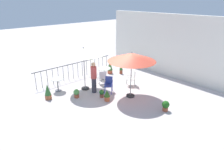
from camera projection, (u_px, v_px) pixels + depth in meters
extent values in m
plane|color=beige|center=(110.00, 95.00, 11.04)|extent=(60.00, 60.00, 0.00)
cube|color=white|center=(166.00, 45.00, 13.44)|extent=(9.15, 0.30, 3.99)
cube|color=black|center=(75.00, 63.00, 12.99)|extent=(0.03, 5.63, 0.03)
cylinder|color=black|center=(36.00, 81.00, 11.50)|extent=(0.02, 0.02, 1.00)
cylinder|color=black|center=(42.00, 80.00, 11.72)|extent=(0.02, 0.02, 1.00)
cylinder|color=black|center=(47.00, 78.00, 11.95)|extent=(0.02, 0.02, 1.00)
cylinder|color=black|center=(53.00, 77.00, 12.17)|extent=(0.02, 0.02, 1.00)
cylinder|color=black|center=(58.00, 75.00, 12.39)|extent=(0.02, 0.02, 1.00)
cylinder|color=black|center=(63.00, 74.00, 12.61)|extent=(0.02, 0.02, 1.00)
cylinder|color=black|center=(68.00, 73.00, 12.83)|extent=(0.02, 0.02, 1.00)
cylinder|color=black|center=(73.00, 71.00, 13.06)|extent=(0.02, 0.02, 1.00)
cylinder|color=black|center=(78.00, 70.00, 13.28)|extent=(0.02, 0.02, 1.00)
cylinder|color=black|center=(82.00, 69.00, 13.50)|extent=(0.02, 0.02, 1.00)
cylinder|color=black|center=(87.00, 68.00, 13.72)|extent=(0.02, 0.02, 1.00)
cylinder|color=black|center=(91.00, 67.00, 13.95)|extent=(0.02, 0.02, 1.00)
cylinder|color=black|center=(95.00, 66.00, 14.17)|extent=(0.02, 0.02, 1.00)
cylinder|color=black|center=(99.00, 65.00, 14.39)|extent=(0.02, 0.02, 1.00)
cylinder|color=black|center=(103.00, 63.00, 14.61)|extent=(0.02, 0.02, 1.00)
cylinder|color=black|center=(106.00, 63.00, 14.84)|extent=(0.02, 0.02, 1.00)
cylinder|color=#2D2D2D|center=(130.00, 96.00, 10.84)|extent=(0.44, 0.44, 0.08)
cylinder|color=slate|center=(131.00, 75.00, 10.43)|extent=(0.04, 0.04, 2.37)
cone|color=#DE4C35|center=(132.00, 57.00, 10.09)|extent=(2.43, 2.43, 0.41)
sphere|color=slate|center=(132.00, 52.00, 10.00)|extent=(0.06, 0.06, 0.06)
cylinder|color=#2D2D2D|center=(85.00, 88.00, 11.72)|extent=(0.44, 0.44, 0.08)
cylinder|color=slate|center=(84.00, 69.00, 11.31)|extent=(0.04, 0.04, 2.39)
cone|color=beige|center=(83.00, 51.00, 10.94)|extent=(2.32, 2.32, 0.32)
sphere|color=slate|center=(83.00, 48.00, 10.88)|extent=(0.06, 0.06, 0.06)
cylinder|color=silver|center=(57.00, 79.00, 11.25)|extent=(0.69, 0.69, 0.02)
cylinder|color=slate|center=(58.00, 85.00, 11.38)|extent=(0.06, 0.06, 0.70)
cylinder|color=slate|center=(58.00, 90.00, 11.50)|extent=(0.38, 0.38, 0.03)
cylinder|color=silver|center=(104.00, 68.00, 13.00)|extent=(0.83, 0.83, 0.02)
cylinder|color=slate|center=(104.00, 74.00, 13.12)|extent=(0.06, 0.06, 0.69)
cylinder|color=slate|center=(104.00, 78.00, 13.24)|extent=(0.46, 0.46, 0.03)
cube|color=#34489F|center=(108.00, 85.00, 11.15)|extent=(0.62, 0.63, 0.04)
cube|color=#34489F|center=(109.00, 80.00, 11.26)|extent=(0.33, 0.29, 0.43)
cube|color=#34489F|center=(105.00, 83.00, 11.13)|extent=(0.30, 0.35, 0.03)
cube|color=#34489F|center=(112.00, 83.00, 11.08)|extent=(0.30, 0.35, 0.03)
cylinder|color=#34489F|center=(104.00, 90.00, 11.05)|extent=(0.04, 0.04, 0.41)
cylinder|color=#34489F|center=(111.00, 91.00, 11.00)|extent=(0.04, 0.04, 0.41)
cylinder|color=#34489F|center=(106.00, 87.00, 11.45)|extent=(0.04, 0.04, 0.41)
cylinder|color=#34489F|center=(112.00, 88.00, 11.40)|extent=(0.04, 0.04, 0.41)
cube|color=white|center=(131.00, 78.00, 12.09)|extent=(0.66, 0.66, 0.04)
cube|color=white|center=(135.00, 74.00, 12.00)|extent=(0.33, 0.32, 0.48)
cube|color=white|center=(130.00, 75.00, 12.24)|extent=(0.33, 0.35, 0.03)
cube|color=white|center=(131.00, 78.00, 11.86)|extent=(0.33, 0.35, 0.03)
cylinder|color=white|center=(127.00, 81.00, 12.36)|extent=(0.04, 0.04, 0.41)
cylinder|color=white|center=(127.00, 83.00, 11.98)|extent=(0.04, 0.04, 0.41)
cylinder|color=white|center=(134.00, 81.00, 12.36)|extent=(0.04, 0.04, 0.41)
cylinder|color=white|center=(135.00, 83.00, 11.98)|extent=(0.04, 0.04, 0.41)
cube|color=silver|center=(102.00, 77.00, 12.29)|extent=(0.57, 0.58, 0.04)
cube|color=silver|center=(103.00, 75.00, 12.04)|extent=(0.21, 0.41, 0.42)
cube|color=silver|center=(105.00, 75.00, 12.31)|extent=(0.37, 0.19, 0.03)
cube|color=silver|center=(99.00, 76.00, 12.18)|extent=(0.37, 0.19, 0.03)
cylinder|color=silver|center=(104.00, 79.00, 12.60)|extent=(0.04, 0.04, 0.40)
cylinder|color=silver|center=(98.00, 80.00, 12.47)|extent=(0.04, 0.04, 0.40)
cylinder|color=silver|center=(106.00, 81.00, 12.26)|extent=(0.04, 0.04, 0.40)
cylinder|color=silver|center=(100.00, 82.00, 12.13)|extent=(0.04, 0.04, 0.40)
cylinder|color=brown|center=(121.00, 72.00, 14.06)|extent=(0.21, 0.21, 0.27)
cylinder|color=#382819|center=(121.00, 70.00, 14.01)|extent=(0.18, 0.18, 0.02)
cone|color=#377131|center=(121.00, 66.00, 13.92)|extent=(0.23, 0.23, 0.50)
cylinder|color=#BF5834|center=(107.00, 99.00, 10.34)|extent=(0.27, 0.27, 0.25)
cylinder|color=#382819|center=(107.00, 97.00, 10.30)|extent=(0.23, 0.23, 0.02)
cone|color=#2C591D|center=(107.00, 93.00, 10.23)|extent=(0.31, 0.31, 0.36)
cylinder|color=#A34D34|center=(77.00, 96.00, 10.69)|extent=(0.25, 0.25, 0.19)
cylinder|color=#382819|center=(77.00, 94.00, 10.66)|extent=(0.22, 0.22, 0.02)
sphere|color=#4C9143|center=(76.00, 92.00, 10.61)|extent=(0.30, 0.30, 0.30)
sphere|color=#DE3067|center=(77.00, 92.00, 10.52)|extent=(0.06, 0.06, 0.06)
sphere|color=#DE3067|center=(75.00, 91.00, 10.63)|extent=(0.06, 0.06, 0.06)
sphere|color=#DE3067|center=(76.00, 91.00, 10.72)|extent=(0.07, 0.07, 0.07)
sphere|color=#DE3067|center=(76.00, 90.00, 10.67)|extent=(0.08, 0.08, 0.08)
cylinder|color=#A35936|center=(48.00, 97.00, 10.53)|extent=(0.33, 0.33, 0.24)
cylinder|color=#382819|center=(48.00, 95.00, 10.49)|extent=(0.29, 0.29, 0.02)
cone|color=#346C31|center=(47.00, 90.00, 10.38)|extent=(0.32, 0.32, 0.59)
cylinder|color=#B45338|center=(110.00, 72.00, 14.12)|extent=(0.34, 0.34, 0.25)
cylinder|color=#382819|center=(110.00, 70.00, 14.08)|extent=(0.30, 0.30, 0.02)
cone|color=#457234|center=(110.00, 65.00, 13.96)|extent=(0.37, 0.37, 0.67)
cylinder|color=#A55336|center=(165.00, 109.00, 9.43)|extent=(0.25, 0.25, 0.18)
cylinder|color=#382819|center=(165.00, 107.00, 9.40)|extent=(0.22, 0.22, 0.02)
sphere|color=#1F5C1A|center=(166.00, 104.00, 9.35)|extent=(0.34, 0.34, 0.34)
cylinder|color=brown|center=(102.00, 96.00, 10.73)|extent=(0.21, 0.21, 0.18)
cylinder|color=#382819|center=(102.00, 94.00, 10.71)|extent=(0.19, 0.19, 0.02)
sphere|color=#256526|center=(102.00, 92.00, 10.66)|extent=(0.25, 0.25, 0.25)
sphere|color=gold|center=(103.00, 93.00, 10.63)|extent=(0.05, 0.05, 0.05)
sphere|color=gold|center=(103.00, 91.00, 10.68)|extent=(0.07, 0.07, 0.07)
sphere|color=gold|center=(101.00, 92.00, 10.72)|extent=(0.05, 0.05, 0.05)
sphere|color=gold|center=(100.00, 91.00, 10.65)|extent=(0.06, 0.06, 0.06)
cylinder|color=#33333D|center=(94.00, 85.00, 11.19)|extent=(0.26, 0.26, 0.83)
cylinder|color=#B5413F|center=(94.00, 72.00, 10.92)|extent=(0.40, 0.40, 0.66)
sphere|color=tan|center=(93.00, 65.00, 10.77)|extent=(0.23, 0.23, 0.23)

